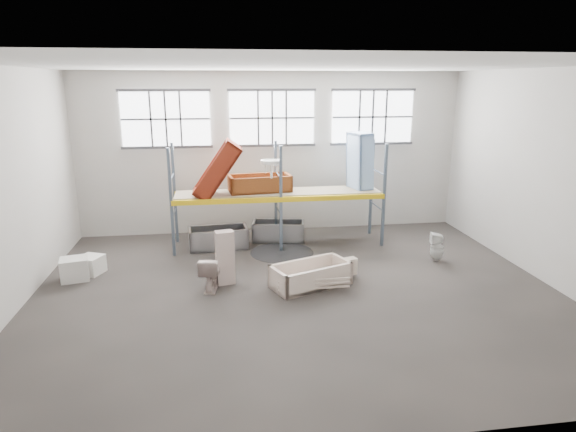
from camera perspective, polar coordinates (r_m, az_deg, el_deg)
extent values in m
cube|color=#453F3B|center=(11.49, 1.08, -8.97)|extent=(12.00, 10.00, 0.10)
cube|color=silver|center=(10.47, 1.22, 17.37)|extent=(12.00, 10.00, 0.10)
cube|color=#B6B1A8|center=(15.63, -1.87, 7.32)|extent=(12.00, 0.10, 5.00)
cube|color=#BCB7AE|center=(5.96, 9.06, -6.31)|extent=(12.00, 0.10, 5.00)
cube|color=#B1ADA4|center=(11.42, -30.41, 2.21)|extent=(0.10, 10.00, 5.00)
cube|color=beige|center=(13.10, 28.34, 3.92)|extent=(0.10, 10.00, 5.00)
cube|color=white|center=(15.38, -14.01, 10.88)|extent=(2.60, 0.04, 1.60)
cube|color=white|center=(15.40, -1.86, 11.32)|extent=(2.60, 0.04, 1.60)
cube|color=white|center=(16.07, 9.78, 11.28)|extent=(2.60, 0.04, 1.60)
cube|color=slate|center=(13.67, -13.41, 1.47)|extent=(0.08, 0.08, 3.00)
cube|color=slate|center=(14.83, -13.03, 2.57)|extent=(0.08, 0.08, 3.00)
cube|color=slate|center=(13.71, -0.83, 1.94)|extent=(0.08, 0.08, 3.00)
cube|color=slate|center=(14.87, -1.43, 3.00)|extent=(0.08, 0.08, 3.00)
cube|color=slate|center=(14.39, 11.10, 2.29)|extent=(0.08, 0.08, 3.00)
cube|color=slate|center=(15.50, 9.67, 3.29)|extent=(0.08, 0.08, 3.00)
cube|color=yellow|center=(13.71, -0.83, 1.94)|extent=(6.00, 0.10, 0.14)
cube|color=yellow|center=(14.87, -1.43, 3.00)|extent=(6.00, 0.10, 0.14)
cube|color=gray|center=(14.27, -1.14, 2.80)|extent=(5.90, 1.10, 0.03)
cylinder|color=black|center=(13.95, -0.70, -4.25)|extent=(1.80, 1.80, 0.00)
cube|color=beige|center=(12.23, 6.95, -5.86)|extent=(0.48, 0.33, 0.42)
imported|color=beige|center=(12.15, 3.46, -6.52)|extent=(0.61, 0.61, 0.16)
imported|color=beige|center=(11.57, -9.00, -6.53)|extent=(0.58, 0.86, 0.81)
cube|color=#C3ABA2|center=(11.76, -7.33, -4.82)|extent=(0.47, 0.35, 1.30)
imported|color=white|center=(13.80, 16.93, -3.44)|extent=(0.43, 0.42, 0.79)
imported|color=white|center=(13.81, -1.94, 4.55)|extent=(0.63, 0.51, 0.53)
cylinder|color=silver|center=(11.46, 2.84, -7.86)|extent=(0.36, 0.36, 0.33)
cube|color=silver|center=(13.08, -23.54, -5.67)|extent=(0.75, 0.68, 0.55)
cube|color=white|center=(13.37, -21.92, -5.27)|extent=(0.71, 0.71, 0.45)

